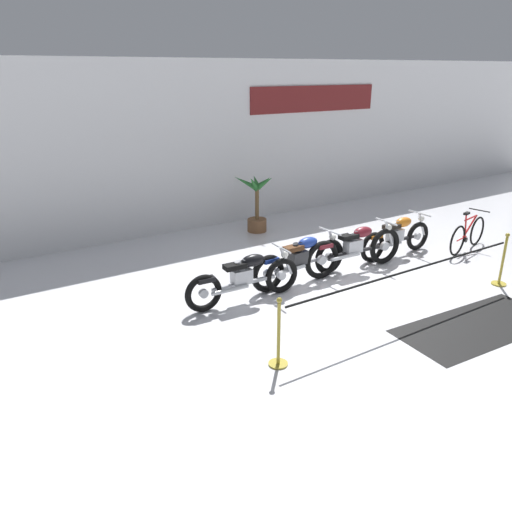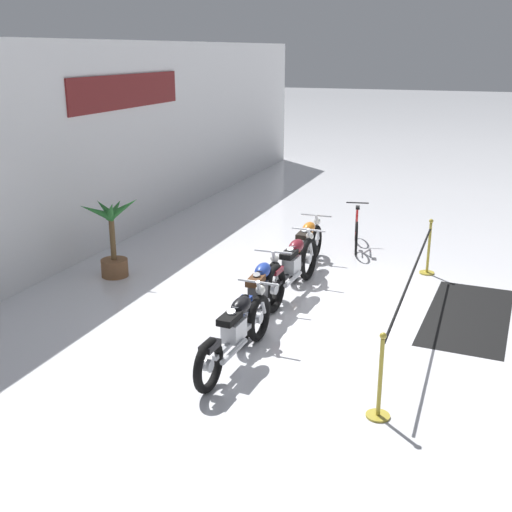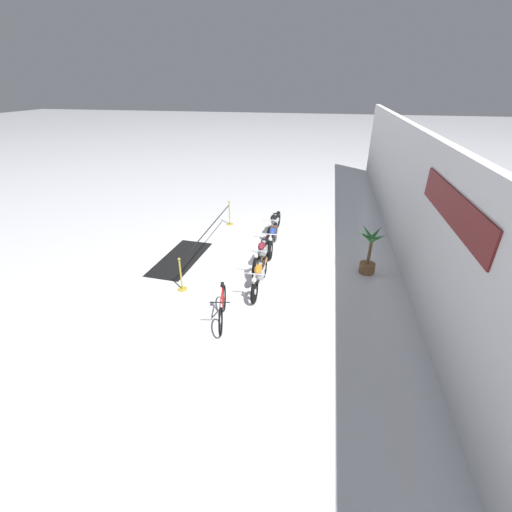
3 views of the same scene
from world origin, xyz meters
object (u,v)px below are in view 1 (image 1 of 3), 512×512
Objects in this scene: floor_banner at (478,326)px; motorcycle_maroon_2 at (355,248)px; motorcycle_blue_1 at (300,260)px; potted_palm_left_of_row at (257,205)px; motorcycle_orange_3 at (397,236)px; stanchion_far_left at (360,298)px; bicycle at (468,235)px; stanchion_mid_left at (502,267)px; motorcycle_black_0 at (245,278)px.

motorcycle_maroon_2 is at bearing 94.59° from floor_banner.
potted_palm_left_of_row is (1.05, 3.23, 0.23)m from motorcycle_blue_1.
potted_palm_left_of_row is (-1.66, 3.19, 0.24)m from motorcycle_orange_3.
floor_banner is (0.06, -2.89, -0.49)m from motorcycle_maroon_2.
motorcycle_blue_1 is at bearing 76.30° from stanchion_far_left.
bicycle is 1.08× the size of potted_palm_left_of_row.
potted_palm_left_of_row is at bearing 131.04° from bicycle.
stanchion_mid_left is (2.17, -5.41, -0.34)m from potted_palm_left_of_row.
stanchion_far_left is 3.76m from stanchion_mid_left.
motorcycle_blue_1 reaches higher than floor_banner.
floor_banner is (-1.84, -0.83, -0.35)m from stanchion_mid_left.
motorcycle_maroon_2 is 2.33× the size of stanchion_mid_left.
floor_banner is at bearing -23.52° from stanchion_far_left.
motorcycle_blue_1 is at bearing 172.30° from bicycle.
bicycle is at bearing 42.28° from floor_banner.
bicycle reaches higher than motorcycle_orange_3.
motorcycle_black_0 is 1.34× the size of bicycle.
motorcycle_orange_3 is at bearing 159.31° from bicycle.
potted_palm_left_of_row is (-3.33, 3.82, 0.32)m from bicycle.
motorcycle_orange_3 is (2.71, 0.04, -0.01)m from motorcycle_blue_1.
motorcycle_orange_3 is 3.36m from floor_banner.
motorcycle_maroon_2 reaches higher than motorcycle_black_0.
motorcycle_blue_1 is 0.93× the size of motorcycle_maroon_2.
motorcycle_blue_1 is 2.26m from stanchion_far_left.
motorcycle_maroon_2 is 1.45× the size of bicycle.
motorcycle_black_0 is at bearing 156.29° from stanchion_mid_left.
motorcycle_blue_1 is 1.46× the size of potted_palm_left_of_row.
motorcycle_maroon_2 is at bearing -5.52° from motorcycle_blue_1.
motorcycle_orange_3 is (1.40, 0.16, -0.03)m from motorcycle_maroon_2.
stanchion_far_left is at bearing -131.86° from motorcycle_maroon_2.
stanchion_mid_left is at bearing -47.24° from motorcycle_maroon_2.
stanchion_far_left reaches higher than floor_banner.
potted_palm_left_of_row is at bearing 94.48° from motorcycle_maroon_2.
floor_banner is (0.33, -6.24, -0.69)m from potted_palm_left_of_row.
motorcycle_blue_1 reaches higher than motorcycle_black_0.
potted_palm_left_of_row reaches higher than bicycle.
potted_palm_left_of_row is 0.54× the size of floor_banner.
stanchion_far_left reaches higher than motorcycle_maroon_2.
motorcycle_black_0 is 0.93× the size of motorcycle_maroon_2.
potted_palm_left_of_row reaches higher than motorcycle_maroon_2.
bicycle is at bearing 17.99° from stanchion_far_left.
floor_banner is (-1.34, -3.05, -0.45)m from motorcycle_orange_3.
motorcycle_blue_1 is 2.17× the size of stanchion_mid_left.
stanchion_mid_left is at bearing 27.62° from floor_banner.
stanchion_far_left is 2.18m from floor_banner.
bicycle is (3.06, -0.47, -0.11)m from motorcycle_maroon_2.
bicycle is at bearing -4.20° from motorcycle_black_0.
bicycle is at bearing -7.70° from motorcycle_blue_1.
motorcycle_orange_3 is 1.34× the size of potted_palm_left_of_row.
stanchion_mid_left reaches higher than motorcycle_orange_3.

